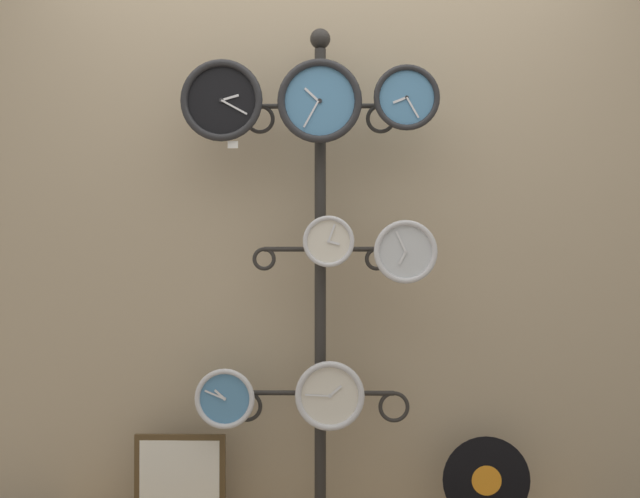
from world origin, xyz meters
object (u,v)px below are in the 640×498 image
clock_top_center (318,101)px  picture_frame (180,477)px  clock_top_left (222,101)px  display_stand (320,328)px  clock_bottom_center (330,396)px  clock_top_right (407,98)px  clock_bottom_left (225,399)px  clock_middle_center (329,241)px  vinyl_record (486,480)px  clock_middle_right (405,252)px

clock_top_center → picture_frame: (-0.55, 0.08, -1.48)m
clock_top_left → clock_top_center: clock_top_left is taller
display_stand → clock_bottom_center: display_stand is taller
clock_top_right → clock_bottom_left: size_ratio=1.10×
clock_top_left → clock_top_center: (0.38, -0.01, -0.01)m
clock_top_right → display_stand: bearing=165.3°
clock_top_center → picture_frame: bearing=171.5°
clock_middle_center → picture_frame: size_ratio=0.56×
display_stand → clock_top_left: bearing=-165.1°
display_stand → picture_frame: size_ratio=5.58×
display_stand → vinyl_record: size_ratio=5.92×
clock_middle_center → clock_bottom_center: (0.00, -0.02, -0.59)m
display_stand → vinyl_record: bearing=-5.3°
clock_top_right → vinyl_record: size_ratio=0.76×
clock_top_center → clock_bottom_center: size_ratio=1.22×
clock_top_right → picture_frame: size_ratio=0.72×
clock_bottom_left → picture_frame: (-0.19, 0.06, -0.32)m
clock_bottom_center → display_stand: bearing=109.9°
clock_bottom_left → vinyl_record: clock_bottom_left is taller
clock_top_left → clock_bottom_center: 1.22m
vinyl_record → picture_frame: (-1.21, 0.04, -0.00)m
clock_top_right → clock_bottom_center: size_ratio=0.96×
clock_middle_right → clock_top_right: bearing=72.8°
clock_top_center → clock_middle_center: bearing=27.7°
clock_bottom_left → clock_top_right: bearing=-0.5°
clock_bottom_center → vinyl_record: 0.70m
clock_top_center → clock_middle_right: bearing=-0.9°
clock_top_right → picture_frame: bearing=176.0°
clock_top_right → clock_bottom_left: 1.37m
clock_middle_right → vinyl_record: clock_middle_right is taller
display_stand → clock_bottom_center: bearing=-70.1°
clock_top_left → picture_frame: 1.49m
clock_top_left → vinyl_record: bearing=2.3°
clock_top_right → clock_middle_center: bearing=179.8°
clock_middle_center → vinyl_record: (0.61, 0.03, -0.93)m
clock_middle_center → clock_bottom_left: size_ratio=0.86×
picture_frame → clock_middle_center: bearing=-6.0°
clock_bottom_center → clock_top_right: bearing=3.7°
vinyl_record → picture_frame: size_ratio=0.94×
picture_frame → clock_top_right: bearing=-4.0°
clock_middle_right → vinyl_record: size_ratio=0.72×
clock_bottom_center → clock_top_center: bearing=-179.7°
clock_top_left → vinyl_record: (1.03, 0.04, -1.48)m
display_stand → clock_top_right: display_stand is taller
clock_top_left → clock_top_center: 0.38m
clock_top_left → clock_bottom_left: 1.16m
picture_frame → clock_top_center: bearing=-8.5°
display_stand → vinyl_record: display_stand is taller
clock_middle_center → clock_bottom_center: bearing=-76.4°
clock_middle_center → clock_top_center: bearing=-152.3°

